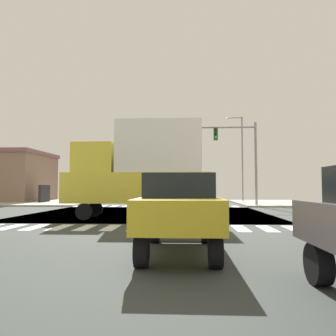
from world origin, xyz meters
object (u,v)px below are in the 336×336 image
Objects in this scene: street_lamp at (240,152)px; sedan_outer_5 at (157,190)px; pickup_queued_2 at (145,189)px; box_truck_leading_1 at (143,168)px; traffic_signal_mast at (222,144)px; pickup_nearside_1 at (160,189)px; sedan_trailing_3 at (179,206)px.

street_lamp is 2.13× the size of sedan_outer_5.
box_truck_leading_1 is (4.99, -41.51, 1.27)m from pickup_queued_2.
traffic_signal_mast is 1.70× the size of sedan_outer_5.
sedan_outer_5 is at bearing 107.47° from pickup_queued_2.
traffic_signal_mast is at bearing -26.01° from box_truck_leading_1.
street_lamp is 1.80× the size of pickup_nearside_1.
traffic_signal_mast is at bearing -109.09° from street_lamp.
traffic_signal_mast reaches higher than sedan_trailing_3.
traffic_signal_mast is 8.94m from street_lamp.
pickup_queued_2 is 1.19× the size of sedan_trailing_3.
pickup_queued_2 reaches higher than sedan_outer_5.
pickup_nearside_1 is 7.04m from sedan_outer_5.
street_lamp reaches higher than pickup_nearside_1.
sedan_trailing_3 and sedan_outer_5 have the same top height.
box_truck_leading_1 reaches higher than sedan_trailing_3.
street_lamp reaches higher than pickup_queued_2.
sedan_trailing_3 is at bearing 95.63° from sedan_outer_5.
pickup_nearside_1 is at bearing -90.00° from sedan_outer_5.
sedan_trailing_3 is at bearing -102.39° from street_lamp.
traffic_signal_mast reaches higher than pickup_queued_2.
box_truck_leading_1 is 1.67× the size of sedan_outer_5.
pickup_queued_2 is (-3.00, 2.49, 0.00)m from pickup_nearside_1.
pickup_queued_2 is at bearing 97.95° from sedan_trailing_3.
pickup_queued_2 reaches higher than sedan_trailing_3.
pickup_nearside_1 is 1.19× the size of sedan_trailing_3.
pickup_nearside_1 is at bearing 2.93° from box_truck_leading_1.
box_truck_leading_1 is 1.67× the size of sedan_trailing_3.
box_truck_leading_1 reaches higher than sedan_outer_5.
pickup_queued_2 is (-10.15, 30.96, -3.83)m from traffic_signal_mast.
sedan_outer_5 is (-7.15, 21.42, -4.00)m from traffic_signal_mast.
traffic_signal_mast is at bearing 108.45° from sedan_outer_5.
street_lamp reaches higher than sedan_outer_5.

